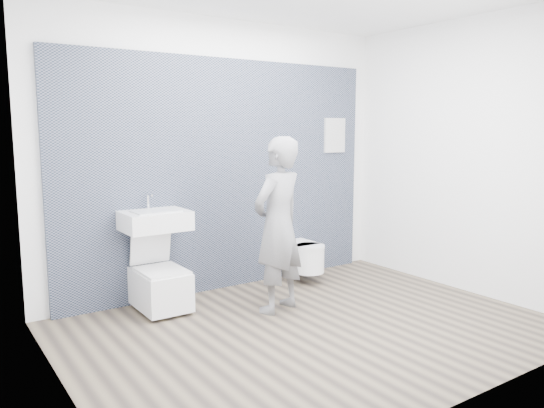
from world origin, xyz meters
TOP-DOWN VIEW (x-y plane):
  - ground at (0.00, 0.00)m, footprint 4.00×4.00m
  - room_shell at (0.00, 0.00)m, footprint 4.00×4.00m
  - tile_wall at (0.00, 1.47)m, footprint 3.60×0.06m
  - washbasin at (-0.89, 1.22)m, footprint 0.59×0.44m
  - toilet_square at (-0.89, 1.14)m, footprint 0.42×0.60m
  - toilet_rounded at (0.80, 1.16)m, footprint 0.33×0.56m
  - info_placard at (1.46, 1.43)m, footprint 0.30×0.03m
  - visitor at (0.02, 0.53)m, footprint 0.68×0.54m

SIDE VIEW (x-z plane):
  - ground at x=0.00m, z-range 0.00..0.00m
  - tile_wall at x=0.00m, z-range -1.20..1.20m
  - info_placard at x=1.46m, z-range -0.20..0.20m
  - toilet_square at x=-0.89m, z-range -0.17..0.63m
  - toilet_rounded at x=0.80m, z-range 0.12..0.43m
  - visitor at x=0.02m, z-range 0.00..1.62m
  - washbasin at x=-0.89m, z-range 0.63..1.07m
  - room_shell at x=0.00m, z-range -0.26..3.74m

